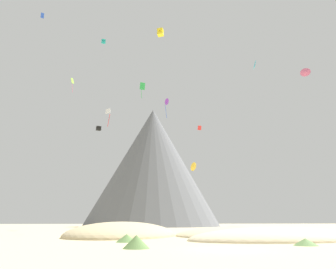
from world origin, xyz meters
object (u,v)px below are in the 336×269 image
object	(u,v)px
rock_massif	(154,171)
kite_violet_high	(167,102)
bush_far_left	(309,233)
kite_white_mid	(108,113)
kite_yellow_high	(160,32)
kite_teal_high	(103,41)
bush_low_patch	(198,232)
kite_black_mid	(99,128)
kite_gold_mid	(194,167)
kite_lime_high	(72,82)
bush_mid_center	(127,238)
kite_rainbow_high	(305,72)
kite_red_mid	(200,128)
kite_green_high	(142,87)
bush_near_right	(306,242)
bush_ridge_crest	(136,242)
kite_cyan_high	(255,65)
kite_blue_high	(42,16)
bush_near_left	(147,233)

from	to	relation	value
rock_massif	kite_violet_high	distance (m)	49.03
bush_far_left	kite_white_mid	size ratio (longest dim) A/B	0.56
kite_yellow_high	kite_teal_high	distance (m)	12.05
bush_low_patch	kite_black_mid	xyz separation A→B (m)	(-17.69, 35.90, 25.30)
kite_black_mid	kite_gold_mid	size ratio (longest dim) A/B	0.62
bush_far_left	kite_lime_high	distance (m)	65.89
bush_mid_center	kite_lime_high	size ratio (longest dim) A/B	0.54
kite_violet_high	kite_black_mid	bearing A→B (deg)	45.76
kite_gold_mid	kite_yellow_high	world-z (taller)	kite_yellow_high
kite_black_mid	kite_rainbow_high	size ratio (longest dim) A/B	0.77
bush_mid_center	kite_red_mid	bearing A→B (deg)	63.99
bush_far_left	kite_yellow_high	size ratio (longest dim) A/B	1.19
kite_black_mid	bush_mid_center	bearing A→B (deg)	81.22
kite_black_mid	kite_green_high	distance (m)	24.37
bush_near_right	bush_ridge_crest	bearing A→B (deg)	-176.30
bush_ridge_crest	kite_white_mid	size ratio (longest dim) A/B	0.62
kite_cyan_high	kite_red_mid	xyz separation A→B (m)	(-8.85, 11.43, -10.36)
kite_gold_mid	kite_white_mid	xyz separation A→B (m)	(-21.49, -28.28, 4.26)
kite_blue_high	kite_lime_high	distance (m)	25.30
bush_near_right	kite_gold_mid	distance (m)	57.12
bush_mid_center	rock_massif	size ratio (longest dim) A/B	0.03
kite_rainbow_high	bush_low_patch	bearing A→B (deg)	-132.95
bush_low_patch	kite_blue_high	xyz separation A→B (m)	(-27.38, 8.16, 39.38)
kite_rainbow_high	kite_teal_high	bearing A→B (deg)	-152.82
bush_near_left	bush_near_right	world-z (taller)	bush_near_left
bush_far_left	kite_rainbow_high	size ratio (longest dim) A/B	0.99
bush_ridge_crest	kite_gold_mid	size ratio (longest dim) A/B	0.88
kite_violet_high	rock_massif	bearing A→B (deg)	-29.03
kite_green_high	kite_cyan_high	bearing A→B (deg)	-162.38
kite_blue_high	kite_teal_high	xyz separation A→B (m)	(11.47, 2.68, -2.93)
bush_low_patch	kite_gold_mid	world-z (taller)	kite_gold_mid
bush_far_left	kite_yellow_high	xyz separation A→B (m)	(-20.07, 14.31, 39.91)
kite_white_mid	kite_green_high	world-z (taller)	kite_green_high
bush_low_patch	kite_yellow_high	xyz separation A→B (m)	(-4.35, 11.20, 39.82)
kite_teal_high	rock_massif	bearing A→B (deg)	62.74
bush_far_left	kite_cyan_high	world-z (taller)	kite_cyan_high
bush_mid_center	bush_low_patch	size ratio (longest dim) A/B	1.25
kite_red_mid	kite_green_high	bearing A→B (deg)	57.56
kite_rainbow_high	kite_cyan_high	distance (m)	9.59
kite_red_mid	kite_teal_high	world-z (taller)	kite_teal_high
kite_red_mid	rock_massif	bearing A→B (deg)	-49.72
bush_near_left	kite_green_high	bearing A→B (deg)	90.31
bush_ridge_crest	kite_black_mid	bearing A→B (deg)	97.37
bush_near_left	bush_low_patch	distance (m)	7.74
bush_near_left	kite_violet_high	bearing A→B (deg)	76.69
bush_ridge_crest	kite_blue_high	distance (m)	52.56
bush_near_right	bush_far_left	xyz separation A→B (m)	(11.27, 18.11, 0.07)
kite_blue_high	kite_rainbow_high	bearing A→B (deg)	-161.92
kite_black_mid	kite_cyan_high	bearing A→B (deg)	121.86
kite_cyan_high	kite_yellow_high	bearing A→B (deg)	131.90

